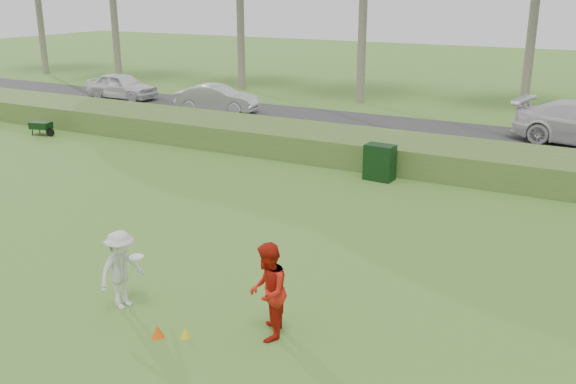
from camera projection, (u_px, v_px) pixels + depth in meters
The scene contains 11 objects.
ground at pixel (185, 317), 11.86m from camera, with size 120.00×120.00×0.00m, color #407326.
reed_strip at pixel (400, 153), 21.76m from camera, with size 80.00×3.00×0.90m, color #476729.
park_road at pixel (440, 136), 26.07m from camera, with size 80.00×6.00×0.06m, color #2D2D2D.
player_white at pixel (121, 270), 12.02m from camera, with size 0.89×1.06×1.53m.
player_red at pixel (268, 291), 10.93m from camera, with size 0.84×0.66×1.73m, color red.
cone_orange at pixel (158, 331), 11.13m from camera, with size 0.22×0.22×0.24m, color #F3520C.
cone_yellow at pixel (185, 333), 11.13m from camera, with size 0.17×0.17×0.19m, color yellow.
utility_cabinet at pixel (380, 162), 20.11m from camera, with size 0.91×0.57×1.13m, color black.
wheelbarrow at pixel (41, 126), 26.22m from camera, with size 1.15×0.66×0.55m.
car_left at pixel (122, 86), 34.38m from camera, with size 1.63×4.04×1.38m, color white.
car_mid at pixel (217, 98), 30.78m from camera, with size 1.37×3.94×1.30m, color silver.
Camera 1 is at (6.73, -8.39, 5.82)m, focal length 40.00 mm.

